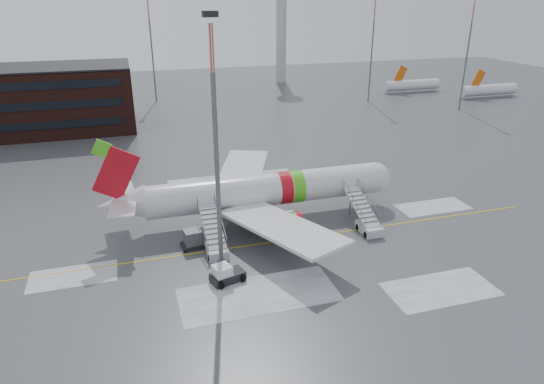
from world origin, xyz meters
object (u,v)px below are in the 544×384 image
object	(u,v)px
airstair_aft	(215,243)
pushback_tug	(226,274)
uld_container	(193,239)
airliner	(259,191)
airstair_fwd	(366,221)
light_mast_near	(216,144)

from	to	relation	value
airstair_aft	pushback_tug	size ratio (longest dim) A/B	2.25
airstair_aft	uld_container	xyz separation A→B (m)	(-2.03, 1.64, -0.15)
airliner	airstair_fwd	bearing A→B (deg)	-31.46
airliner	pushback_tug	size ratio (longest dim) A/B	10.23
airstair_aft	light_mast_near	xyz separation A→B (m)	(0.17, -2.26, 11.16)
airstair_aft	airliner	bearing A→B (deg)	44.84
airstair_fwd	pushback_tug	xyz separation A→B (m)	(-17.37, -5.85, -0.28)
airliner	uld_container	xyz separation A→B (m)	(-8.60, -4.90, -2.50)
pushback_tug	airstair_aft	bearing A→B (deg)	88.88
airstair_fwd	pushback_tug	world-z (taller)	airstair_fwd
airliner	uld_container	bearing A→B (deg)	-150.34
pushback_tug	light_mast_near	xyz separation A→B (m)	(0.29, 3.59, 11.44)
airliner	pushback_tug	distance (m)	14.32
pushback_tug	light_mast_near	size ratio (longest dim) A/B	0.15
pushback_tug	light_mast_near	distance (m)	11.99
pushback_tug	uld_container	xyz separation A→B (m)	(-1.92, 7.49, 0.14)
airstair_fwd	light_mast_near	xyz separation A→B (m)	(-17.08, -2.26, 11.16)
airliner	light_mast_near	world-z (taller)	light_mast_near
airstair_aft	light_mast_near	distance (m)	11.39
airliner	airstair_aft	world-z (taller)	airliner
airliner	uld_container	size ratio (longest dim) A/B	13.43
uld_container	light_mast_near	bearing A→B (deg)	-60.51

